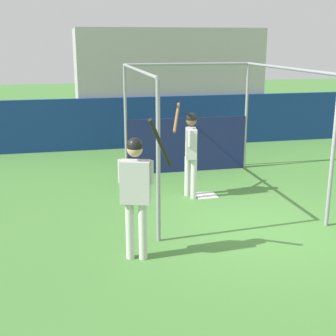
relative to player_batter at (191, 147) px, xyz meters
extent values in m
plane|color=#477F38|center=(0.85, -1.94, -1.11)|extent=(60.00, 60.00, 0.00)
cube|color=navy|center=(0.85, 4.97, -0.32)|extent=(24.00, 0.12, 1.58)
cube|color=#9E9E99|center=(0.85, 7.03, 0.71)|extent=(5.95, 4.00, 3.63)
cube|color=#195B33|center=(-1.35, 5.43, 0.52)|extent=(0.45, 0.40, 0.10)
cube|color=#195B33|center=(-1.35, 5.61, 0.75)|extent=(0.45, 0.06, 0.40)
cube|color=#195B33|center=(-0.80, 5.43, 0.52)|extent=(0.45, 0.40, 0.10)
cube|color=#195B33|center=(-0.80, 5.61, 0.75)|extent=(0.45, 0.06, 0.40)
cube|color=#195B33|center=(-0.25, 5.43, 0.52)|extent=(0.45, 0.40, 0.10)
cube|color=#195B33|center=(-0.25, 5.61, 0.75)|extent=(0.45, 0.06, 0.40)
cube|color=#195B33|center=(0.30, 5.43, 0.52)|extent=(0.45, 0.40, 0.10)
cube|color=#195B33|center=(0.30, 5.61, 0.75)|extent=(0.45, 0.06, 0.40)
cube|color=#195B33|center=(0.85, 5.43, 0.52)|extent=(0.45, 0.40, 0.10)
cube|color=#195B33|center=(0.85, 5.61, 0.75)|extent=(0.45, 0.06, 0.40)
cube|color=#195B33|center=(1.40, 5.43, 0.52)|extent=(0.45, 0.40, 0.10)
cube|color=#195B33|center=(1.40, 5.61, 0.75)|extent=(0.45, 0.06, 0.40)
cube|color=#195B33|center=(1.95, 5.43, 0.52)|extent=(0.45, 0.40, 0.10)
cube|color=#195B33|center=(1.95, 5.61, 0.75)|extent=(0.45, 0.06, 0.40)
cube|color=#195B33|center=(2.50, 5.43, 0.52)|extent=(0.45, 0.40, 0.10)
cube|color=#195B33|center=(2.50, 5.61, 0.75)|extent=(0.45, 0.06, 0.40)
cube|color=#195B33|center=(3.05, 5.43, 0.52)|extent=(0.45, 0.40, 0.10)
cube|color=#195B33|center=(3.05, 5.61, 0.75)|extent=(0.45, 0.06, 0.40)
cube|color=#195B33|center=(-1.35, 6.23, 0.92)|extent=(0.45, 0.40, 0.10)
cube|color=#195B33|center=(-1.35, 6.41, 1.15)|extent=(0.45, 0.06, 0.40)
cube|color=#195B33|center=(-0.80, 6.23, 0.92)|extent=(0.45, 0.40, 0.10)
cube|color=#195B33|center=(-0.80, 6.41, 1.15)|extent=(0.45, 0.06, 0.40)
cube|color=#195B33|center=(-0.25, 6.23, 0.92)|extent=(0.45, 0.40, 0.10)
cube|color=#195B33|center=(-0.25, 6.41, 1.15)|extent=(0.45, 0.06, 0.40)
cube|color=#195B33|center=(0.30, 6.23, 0.92)|extent=(0.45, 0.40, 0.10)
cube|color=#195B33|center=(0.30, 6.41, 1.15)|extent=(0.45, 0.06, 0.40)
cube|color=#195B33|center=(0.85, 6.23, 0.92)|extent=(0.45, 0.40, 0.10)
cube|color=#195B33|center=(0.85, 6.41, 1.15)|extent=(0.45, 0.06, 0.40)
cube|color=#195B33|center=(1.40, 6.23, 0.92)|extent=(0.45, 0.40, 0.10)
cube|color=#195B33|center=(1.40, 6.41, 1.15)|extent=(0.45, 0.06, 0.40)
cube|color=#195B33|center=(1.95, 6.23, 0.92)|extent=(0.45, 0.40, 0.10)
cube|color=#195B33|center=(1.95, 6.41, 1.15)|extent=(0.45, 0.06, 0.40)
cube|color=#195B33|center=(2.50, 6.23, 0.92)|extent=(0.45, 0.40, 0.10)
cube|color=#195B33|center=(2.50, 6.41, 1.15)|extent=(0.45, 0.06, 0.40)
cube|color=#195B33|center=(3.05, 6.23, 0.92)|extent=(0.45, 0.40, 0.10)
cube|color=#195B33|center=(3.05, 6.41, 1.15)|extent=(0.45, 0.06, 0.40)
cube|color=#195B33|center=(-1.35, 7.03, 1.32)|extent=(0.45, 0.40, 0.10)
cube|color=#195B33|center=(-1.35, 7.21, 1.55)|extent=(0.45, 0.06, 0.40)
cube|color=#195B33|center=(-0.80, 7.03, 1.32)|extent=(0.45, 0.40, 0.10)
cube|color=#195B33|center=(-0.80, 7.21, 1.55)|extent=(0.45, 0.06, 0.40)
cube|color=#195B33|center=(-0.25, 7.03, 1.32)|extent=(0.45, 0.40, 0.10)
cube|color=#195B33|center=(-0.25, 7.21, 1.55)|extent=(0.45, 0.06, 0.40)
cube|color=#195B33|center=(0.30, 7.03, 1.32)|extent=(0.45, 0.40, 0.10)
cube|color=#195B33|center=(0.30, 7.21, 1.55)|extent=(0.45, 0.06, 0.40)
cube|color=#195B33|center=(0.85, 7.03, 1.32)|extent=(0.45, 0.40, 0.10)
cube|color=#195B33|center=(0.85, 7.21, 1.55)|extent=(0.45, 0.06, 0.40)
cube|color=#195B33|center=(1.40, 7.03, 1.32)|extent=(0.45, 0.40, 0.10)
cube|color=#195B33|center=(1.40, 7.21, 1.55)|extent=(0.45, 0.06, 0.40)
cube|color=#195B33|center=(1.95, 7.03, 1.32)|extent=(0.45, 0.40, 0.10)
cube|color=#195B33|center=(1.95, 7.21, 1.55)|extent=(0.45, 0.06, 0.40)
cube|color=#195B33|center=(2.50, 7.03, 1.32)|extent=(0.45, 0.40, 0.10)
cube|color=#195B33|center=(2.50, 7.21, 1.55)|extent=(0.45, 0.06, 0.40)
cube|color=#195B33|center=(3.05, 7.03, 1.32)|extent=(0.45, 0.40, 0.10)
cube|color=#195B33|center=(3.05, 7.21, 1.55)|extent=(0.45, 0.06, 0.40)
cube|color=#195B33|center=(-1.35, 7.83, 1.72)|extent=(0.45, 0.40, 0.10)
cube|color=#195B33|center=(-1.35, 8.01, 1.95)|extent=(0.45, 0.06, 0.40)
cube|color=#195B33|center=(-0.80, 7.83, 1.72)|extent=(0.45, 0.40, 0.10)
cube|color=#195B33|center=(-0.80, 8.01, 1.95)|extent=(0.45, 0.06, 0.40)
cube|color=#195B33|center=(-0.25, 7.83, 1.72)|extent=(0.45, 0.40, 0.10)
cube|color=#195B33|center=(-0.25, 8.01, 1.95)|extent=(0.45, 0.06, 0.40)
cube|color=#195B33|center=(0.30, 7.83, 1.72)|extent=(0.45, 0.40, 0.10)
cube|color=#195B33|center=(0.30, 8.01, 1.95)|extent=(0.45, 0.06, 0.40)
cube|color=#195B33|center=(0.85, 7.83, 1.72)|extent=(0.45, 0.40, 0.10)
cube|color=#195B33|center=(0.85, 8.01, 1.95)|extent=(0.45, 0.06, 0.40)
cube|color=#195B33|center=(1.40, 7.83, 1.72)|extent=(0.45, 0.40, 0.10)
cube|color=#195B33|center=(1.40, 8.01, 1.95)|extent=(0.45, 0.06, 0.40)
cube|color=#195B33|center=(1.95, 7.83, 1.72)|extent=(0.45, 0.40, 0.10)
cube|color=#195B33|center=(1.95, 8.01, 1.95)|extent=(0.45, 0.06, 0.40)
cube|color=#195B33|center=(2.50, 7.83, 1.72)|extent=(0.45, 0.40, 0.10)
cube|color=#195B33|center=(2.50, 8.01, 1.95)|extent=(0.45, 0.06, 0.40)
cube|color=#195B33|center=(3.05, 7.83, 1.72)|extent=(0.45, 0.40, 0.10)
cube|color=#195B33|center=(3.05, 8.01, 1.95)|extent=(0.45, 0.06, 0.40)
cube|color=#195B33|center=(-1.35, 8.63, 2.12)|extent=(0.45, 0.40, 0.10)
cube|color=#195B33|center=(-1.35, 8.81, 2.35)|extent=(0.45, 0.06, 0.40)
cube|color=#195B33|center=(-0.80, 8.63, 2.12)|extent=(0.45, 0.40, 0.10)
cube|color=#195B33|center=(-0.80, 8.81, 2.35)|extent=(0.45, 0.06, 0.40)
cube|color=#195B33|center=(-0.25, 8.63, 2.12)|extent=(0.45, 0.40, 0.10)
cube|color=#195B33|center=(-0.25, 8.81, 2.35)|extent=(0.45, 0.06, 0.40)
cube|color=#195B33|center=(0.30, 8.63, 2.12)|extent=(0.45, 0.40, 0.10)
cube|color=#195B33|center=(0.30, 8.81, 2.35)|extent=(0.45, 0.06, 0.40)
cube|color=#195B33|center=(0.85, 8.63, 2.12)|extent=(0.45, 0.40, 0.10)
cube|color=#195B33|center=(0.85, 8.81, 2.35)|extent=(0.45, 0.06, 0.40)
cube|color=#195B33|center=(1.40, 8.63, 2.12)|extent=(0.45, 0.40, 0.10)
cube|color=#195B33|center=(1.40, 8.81, 2.35)|extent=(0.45, 0.06, 0.40)
cube|color=#195B33|center=(1.95, 8.63, 2.12)|extent=(0.45, 0.40, 0.10)
cube|color=#195B33|center=(1.95, 8.81, 2.35)|extent=(0.45, 0.06, 0.40)
cube|color=#195B33|center=(2.50, 8.63, 2.12)|extent=(0.45, 0.40, 0.10)
cube|color=#195B33|center=(2.50, 8.81, 2.35)|extent=(0.45, 0.06, 0.40)
cube|color=#195B33|center=(3.05, 8.63, 2.12)|extent=(0.45, 0.40, 0.10)
cube|color=#195B33|center=(3.05, 8.81, 2.35)|extent=(0.45, 0.06, 0.40)
cylinder|color=gray|center=(-1.11, -2.10, 0.24)|extent=(0.07, 0.07, 2.70)
cylinder|color=gray|center=(2.01, -2.10, 0.24)|extent=(0.07, 0.07, 2.70)
cylinder|color=gray|center=(-1.11, 1.99, 0.24)|extent=(0.07, 0.07, 2.70)
cylinder|color=gray|center=(2.01, 1.99, 0.24)|extent=(0.07, 0.07, 2.70)
cylinder|color=gray|center=(-1.11, -0.06, 1.59)|extent=(0.06, 4.08, 0.06)
cylinder|color=gray|center=(2.01, -0.06, 1.59)|extent=(0.06, 4.08, 0.06)
cylinder|color=gray|center=(0.45, 1.99, 1.59)|extent=(3.12, 0.06, 0.06)
cube|color=navy|center=(0.45, 1.97, -0.41)|extent=(3.05, 0.03, 1.39)
cube|color=white|center=(0.36, -0.01, -1.10)|extent=(0.44, 0.44, 0.02)
cylinder|color=silver|center=(0.05, -0.11, -0.67)|extent=(0.15, 0.15, 0.87)
cylinder|color=silver|center=(-0.03, 0.09, -0.67)|extent=(0.15, 0.15, 0.87)
cube|color=#B7B7B7|center=(0.01, -0.01, 0.07)|extent=(0.29, 0.45, 0.62)
sphere|color=brown|center=(0.01, -0.01, 0.55)|extent=(0.22, 0.22, 0.22)
sphere|color=black|center=(0.01, -0.01, 0.60)|extent=(0.23, 0.23, 0.23)
cylinder|color=#B7B7B7|center=(-0.07, -0.21, 0.21)|extent=(0.08, 0.08, 0.34)
cylinder|color=#B7B7B7|center=(0.01, 0.21, 0.21)|extent=(0.08, 0.08, 0.34)
cylinder|color=brown|center=(-0.24, 0.29, 0.58)|extent=(0.32, 0.71, 0.54)
sphere|color=brown|center=(0.09, 0.16, 0.33)|extent=(0.08, 0.08, 0.08)
cylinder|color=silver|center=(-1.66, -2.64, -0.65)|extent=(0.16, 0.16, 0.91)
cylinder|color=silver|center=(-1.47, -2.71, -0.65)|extent=(0.16, 0.16, 0.91)
cube|color=#B7B7B7|center=(-1.57, -2.67, 0.13)|extent=(0.49, 0.35, 0.65)
sphere|color=tan|center=(-1.57, -2.67, 0.63)|extent=(0.23, 0.23, 0.23)
sphere|color=black|center=(-1.57, -2.67, 0.68)|extent=(0.24, 0.24, 0.24)
cylinder|color=#B7B7B7|center=(-1.77, -2.56, 0.28)|extent=(0.09, 0.09, 0.36)
cylinder|color=#B7B7B7|center=(-1.33, -2.71, 0.28)|extent=(0.09, 0.09, 0.36)
cylinder|color=black|center=(-1.21, -2.81, 0.72)|extent=(0.45, 0.47, 0.81)
sphere|color=black|center=(-1.41, -2.62, 0.33)|extent=(0.08, 0.08, 0.08)
camera|label=1|loc=(-2.51, -9.24, 2.16)|focal=50.00mm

